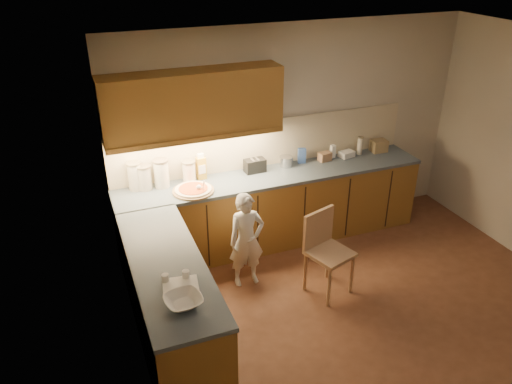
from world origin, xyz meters
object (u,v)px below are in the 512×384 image
(wooden_chair, at_px, (325,247))
(child, at_px, (247,240))
(toaster, at_px, (255,166))
(oil_jug, at_px, (201,167))
(pizza_on_board, at_px, (193,190))

(wooden_chair, bearing_deg, child, 133.16)
(child, relative_size, toaster, 4.27)
(wooden_chair, height_order, oil_jug, oil_jug)
(child, xyz_separation_m, wooden_chair, (0.73, -0.40, -0.01))
(child, xyz_separation_m, oil_jug, (-0.23, 0.88, 0.52))
(pizza_on_board, height_order, child, pizza_on_board)
(pizza_on_board, xyz_separation_m, wooden_chair, (1.13, -0.99, -0.41))
(wooden_chair, bearing_deg, pizza_on_board, 120.88)
(child, bearing_deg, wooden_chair, -27.96)
(oil_jug, relative_size, toaster, 1.24)
(toaster, bearing_deg, oil_jug, 173.62)
(child, height_order, oil_jug, oil_jug)
(child, height_order, toaster, toaster)
(wooden_chair, xyz_separation_m, toaster, (-0.31, 1.23, 0.47))
(pizza_on_board, height_order, toaster, pizza_on_board)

